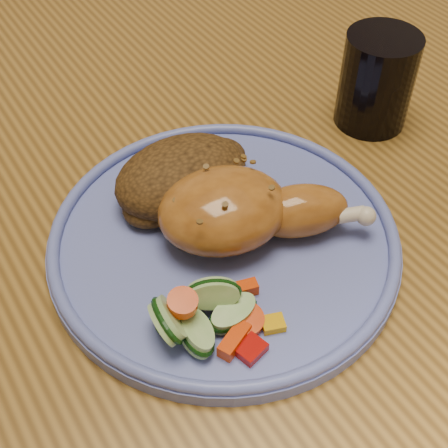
# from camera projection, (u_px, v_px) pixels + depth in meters

# --- Properties ---
(dining_table) EXTENTS (0.90, 1.40, 0.75)m
(dining_table) POSITION_uv_depth(u_px,v_px,m) (229.00, 220.00, 0.64)
(dining_table) COLOR olive
(dining_table) RESTS_ON ground
(chair_far) EXTENTS (0.42, 0.42, 0.91)m
(chair_far) POSITION_uv_depth(u_px,v_px,m) (41.00, 73.00, 1.13)
(chair_far) COLOR #4C2D16
(chair_far) RESTS_ON ground
(plate) EXTENTS (0.28, 0.28, 0.01)m
(plate) POSITION_uv_depth(u_px,v_px,m) (224.00, 242.00, 0.51)
(plate) COLOR #5D6ABC
(plate) RESTS_ON dining_table
(plate_rim) EXTENTS (0.28, 0.28, 0.01)m
(plate_rim) POSITION_uv_depth(u_px,v_px,m) (224.00, 233.00, 0.50)
(plate_rim) COLOR #5D6ABC
(plate_rim) RESTS_ON plate
(chicken_leg) EXTENTS (0.16, 0.12, 0.06)m
(chicken_leg) POSITION_uv_depth(u_px,v_px,m) (242.00, 210.00, 0.48)
(chicken_leg) COLOR #AD6724
(chicken_leg) RESTS_ON plate
(rice_pilaf) EXTENTS (0.13, 0.08, 0.05)m
(rice_pilaf) POSITION_uv_depth(u_px,v_px,m) (184.00, 176.00, 0.52)
(rice_pilaf) COLOR #4F3213
(rice_pilaf) RESTS_ON plate
(vegetable_pile) EXTENTS (0.09, 0.08, 0.04)m
(vegetable_pile) POSITION_uv_depth(u_px,v_px,m) (205.00, 315.00, 0.44)
(vegetable_pile) COLOR #A50A05
(vegetable_pile) RESTS_ON plate
(drinking_glass) EXTENTS (0.07, 0.07, 0.09)m
(drinking_glass) POSITION_uv_depth(u_px,v_px,m) (377.00, 81.00, 0.59)
(drinking_glass) COLOR black
(drinking_glass) RESTS_ON dining_table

